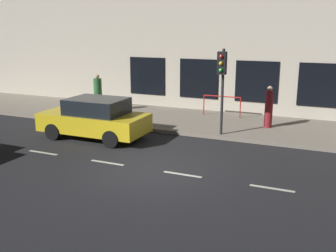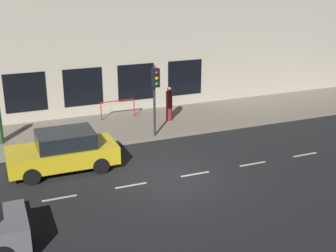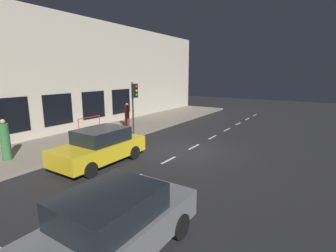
{
  "view_description": "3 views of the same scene",
  "coord_description": "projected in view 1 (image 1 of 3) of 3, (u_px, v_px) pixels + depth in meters",
  "views": [
    {
      "loc": [
        -10.11,
        -4.91,
        4.22
      ],
      "look_at": [
        1.39,
        0.07,
        1.05
      ],
      "focal_mm": 41.65,
      "sensor_mm": 36.0,
      "label": 1
    },
    {
      "loc": [
        -14.56,
        6.06,
        7.54
      ],
      "look_at": [
        1.13,
        -0.33,
        1.7
      ],
      "focal_mm": 48.94,
      "sensor_mm": 36.0,
      "label": 2
    },
    {
      "loc": [
        -6.07,
        11.03,
        3.97
      ],
      "look_at": [
        1.35,
        -0.45,
        1.12
      ],
      "focal_mm": 26.95,
      "sensor_mm": 36.0,
      "label": 3
    }
  ],
  "objects": [
    {
      "name": "traffic_light",
      "position": [
        222.0,
        73.0,
        14.62
      ],
      "size": [
        0.45,
        0.32,
        3.31
      ],
      "color": "#2D2D30",
      "rests_on": "sidewalk"
    },
    {
      "name": "building_facade",
      "position": [
        230.0,
        35.0,
        18.8
      ],
      "size": [
        0.65,
        32.0,
        7.76
      ],
      "color": "beige",
      "rests_on": "ground"
    },
    {
      "name": "parked_car_1",
      "position": [
        95.0,
        118.0,
        15.2
      ],
      "size": [
        1.98,
        4.2,
        1.58
      ],
      "rotation": [
        0.0,
        0.0,
        0.0
      ],
      "color": "gold",
      "rests_on": "ground"
    },
    {
      "name": "sidewalk",
      "position": [
        212.0,
        123.0,
        17.46
      ],
      "size": [
        4.5,
        32.0,
        0.15
      ],
      "color": "gray",
      "rests_on": "ground"
    },
    {
      "name": "ground_plane",
      "position": [
        152.0,
        170.0,
        11.92
      ],
      "size": [
        60.0,
        60.0,
        0.0
      ],
      "primitive_type": "plane",
      "color": "#232326"
    },
    {
      "name": "pedestrian_1",
      "position": [
        98.0,
        95.0,
        19.24
      ],
      "size": [
        0.56,
        0.56,
        1.86
      ],
      "rotation": [
        0.0,
        0.0,
        5.41
      ],
      "color": "#336B38",
      "rests_on": "sidewalk"
    },
    {
      "name": "pedestrian_0",
      "position": [
        269.0,
        108.0,
        16.23
      ],
      "size": [
        0.35,
        0.35,
        1.75
      ],
      "rotation": [
        0.0,
        0.0,
        1.64
      ],
      "color": "maroon",
      "rests_on": "sidewalk"
    },
    {
      "name": "red_railing",
      "position": [
        222.0,
        102.0,
        18.28
      ],
      "size": [
        0.05,
        1.82,
        0.97
      ],
      "color": "red",
      "rests_on": "sidewalk"
    },
    {
      "name": "lane_centre_line",
      "position": [
        182.0,
        174.0,
        11.53
      ],
      "size": [
        0.12,
        27.2,
        0.01
      ],
      "color": "beige",
      "rests_on": "ground"
    }
  ]
}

